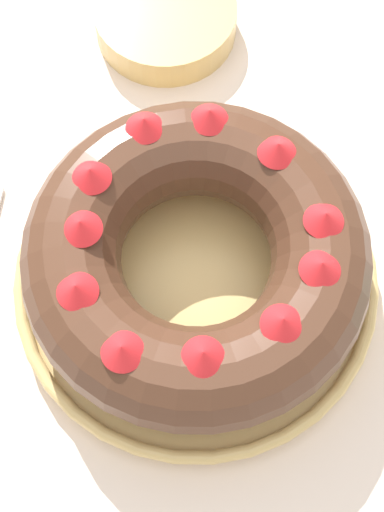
% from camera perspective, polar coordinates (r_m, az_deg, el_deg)
% --- Properties ---
extents(ground_plane, '(8.00, 8.00, 0.00)m').
position_cam_1_polar(ground_plane, '(1.39, 0.84, -14.21)').
color(ground_plane, gray).
extents(dining_table, '(1.28, 1.00, 0.73)m').
position_cam_1_polar(dining_table, '(0.76, 1.49, -7.06)').
color(dining_table, beige).
rests_on(dining_table, ground_plane).
extents(serving_dish, '(0.34, 0.34, 0.03)m').
position_cam_1_polar(serving_dish, '(0.67, 0.00, -1.91)').
color(serving_dish, tan).
rests_on(serving_dish, dining_table).
extents(bundt_cake, '(0.31, 0.31, 0.10)m').
position_cam_1_polar(bundt_cake, '(0.62, -0.00, 0.04)').
color(bundt_cake, '#4C2D1E').
rests_on(bundt_cake, serving_dish).
extents(side_bowl, '(0.16, 0.16, 0.04)m').
position_cam_1_polar(side_bowl, '(0.83, -2.38, 18.42)').
color(side_bowl, tan).
rests_on(side_bowl, dining_table).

